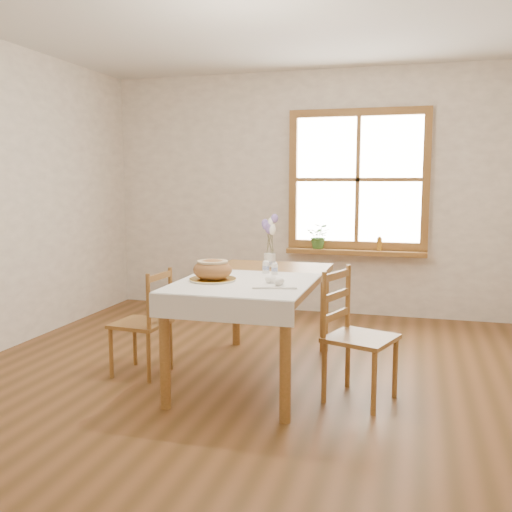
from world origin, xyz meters
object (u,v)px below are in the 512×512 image
at_px(flower_vase, 270,261).
at_px(chair_right, 361,336).
at_px(dining_table, 256,288).
at_px(bread_plate, 213,280).
at_px(chair_left, 141,322).

bearing_deg(flower_vase, chair_right, -41.59).
bearing_deg(flower_vase, dining_table, -88.59).
distance_m(chair_right, bread_plate, 1.06).
distance_m(chair_left, flower_vase, 1.12).
xyz_separation_m(bread_plate, flower_vase, (0.21, 0.75, 0.03)).
bearing_deg(chair_left, chair_right, 91.92).
distance_m(chair_left, chair_right, 1.63).
height_order(dining_table, chair_left, chair_left).
xyz_separation_m(chair_left, flower_vase, (0.83, 0.63, 0.40)).
xyz_separation_m(dining_table, chair_right, (0.79, -0.27, -0.23)).
height_order(chair_left, chair_right, chair_right).
distance_m(dining_table, chair_right, 0.86).
height_order(dining_table, chair_right, chair_right).
xyz_separation_m(chair_left, chair_right, (1.63, -0.08, 0.04)).
bearing_deg(chair_right, dining_table, 90.67).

